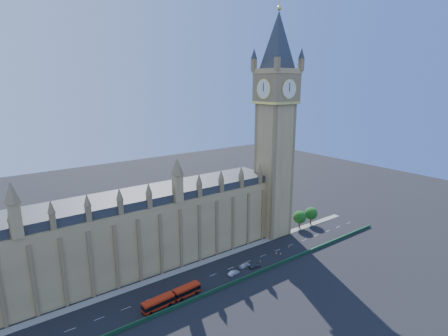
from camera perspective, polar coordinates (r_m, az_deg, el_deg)
ground at (r=131.64m, az=-0.30°, el=-16.53°), size 400.00×400.00×0.00m
palace_westminster at (r=132.31m, az=-15.06°, el=-10.14°), size 120.00×20.00×28.00m
elizabeth_tower at (r=149.63m, az=8.43°, el=9.05°), size 20.59×20.59×105.00m
bridge_parapet at (r=125.20m, az=2.25°, el=-17.95°), size 160.00×0.60×1.20m
kerb_north at (r=138.42m, az=-2.69°, el=-14.89°), size 160.00×3.00×0.16m
tree_east_near at (r=168.18m, az=12.28°, el=-7.78°), size 6.00×6.00×8.50m
tree_east_far at (r=173.94m, az=14.05°, el=-7.15°), size 6.00×6.00×8.50m
red_bus at (r=116.28m, az=-8.47°, el=-20.15°), size 19.88×4.13×3.36m
car_grey at (r=134.17m, az=5.01°, el=-15.60°), size 4.44×2.08×1.47m
car_silver at (r=129.42m, az=1.59°, el=-16.73°), size 4.62×2.08×1.47m
car_white at (r=134.20m, az=3.38°, el=-15.58°), size 4.99×2.47×1.39m
cone_a at (r=138.01m, az=5.95°, el=-14.90°), size 0.57×0.57×0.78m
cone_b at (r=144.48m, az=8.53°, el=-13.60°), size 0.67×0.67×0.80m
cone_c at (r=144.53m, az=9.21°, el=-13.64°), size 0.56×0.56×0.70m
cone_d at (r=150.38m, az=10.52°, el=-12.57°), size 0.44×0.44×0.63m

